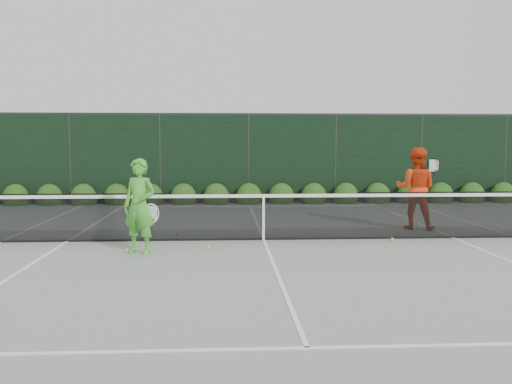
{
  "coord_description": "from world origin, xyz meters",
  "views": [
    {
      "loc": [
        -0.83,
        -11.94,
        2.07
      ],
      "look_at": [
        -0.14,
        0.3,
        1.0
      ],
      "focal_mm": 40.0,
      "sensor_mm": 36.0,
      "label": 1
    }
  ],
  "objects": [
    {
      "name": "hedge_row",
      "position": [
        -0.0,
        7.15,
        0.23
      ],
      "size": [
        31.66,
        0.65,
        0.94
      ],
      "color": "#14350E",
      "rests_on": "ground"
    },
    {
      "name": "player_man",
      "position": [
        3.73,
        1.35,
        0.98
      ],
      "size": [
        1.17,
        1.06,
        1.95
      ],
      "rotation": [
        0.0,
        0.0,
        2.72
      ],
      "color": "red",
      "rests_on": "ground"
    },
    {
      "name": "player_woman",
      "position": [
        -2.4,
        -1.34,
        0.89
      ],
      "size": [
        0.77,
        0.66,
        1.78
      ],
      "rotation": [
        0.0,
        0.0,
        -0.43
      ],
      "color": "green",
      "rests_on": "ground"
    },
    {
      "name": "ground",
      "position": [
        0.0,
        0.0,
        0.0
      ],
      "size": [
        80.0,
        80.0,
        0.0
      ],
      "primitive_type": "plane",
      "color": "gray",
      "rests_on": "ground"
    },
    {
      "name": "tennis_balls",
      "position": [
        -0.34,
        -0.24,
        0.03
      ],
      "size": [
        5.45,
        1.97,
        0.07
      ],
      "color": "#C5D72F",
      "rests_on": "ground"
    },
    {
      "name": "tennis_net",
      "position": [
        -0.02,
        0.0,
        0.53
      ],
      "size": [
        12.9,
        0.1,
        1.07
      ],
      "color": "black",
      "rests_on": "ground"
    },
    {
      "name": "windscreen_fence",
      "position": [
        0.0,
        -2.71,
        1.51
      ],
      "size": [
        32.0,
        21.07,
        3.06
      ],
      "color": "black",
      "rests_on": "ground"
    },
    {
      "name": "court_lines",
      "position": [
        0.0,
        0.0,
        0.01
      ],
      "size": [
        11.03,
        23.83,
        0.01
      ],
      "color": "white",
      "rests_on": "ground"
    }
  ]
}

